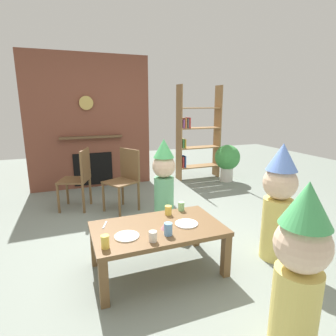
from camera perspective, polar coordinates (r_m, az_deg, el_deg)
The scene contains 19 objects.
ground_plane at distance 3.25m, azimuth 0.07°, elevation -15.16°, with size 12.00×12.00×0.00m, color gray.
brick_fireplace_feature at distance 5.30m, azimuth -15.87°, elevation 8.95°, with size 2.20×0.28×2.40m.
bookshelf at distance 5.72m, azimuth 5.82°, elevation 6.67°, with size 0.90×0.28×1.90m.
coffee_table at distance 2.61m, azimuth -2.10°, elevation -13.29°, with size 1.18×0.70×0.44m.
paper_cup_near_left at distance 2.27m, azimuth -12.87°, elevation -14.67°, with size 0.06×0.06×0.11m, color #F2CC4C.
paper_cup_near_right at distance 2.32m, azimuth -3.14°, elevation -13.94°, with size 0.07×0.07×0.09m, color silver.
paper_cup_center at distance 2.93m, azimuth 2.76°, elevation -7.92°, with size 0.06×0.06×0.09m, color #8CD18C.
paper_cup_far_left at distance 2.82m, azimuth 0.05°, elevation -8.74°, with size 0.07×0.07×0.09m, color #F2CC4C.
paper_cup_far_right at distance 2.41m, azimuth 0.04°, elevation -12.52°, with size 0.07×0.07×0.11m, color #669EE0.
paper_plate_front at distance 2.43m, azimuth -8.52°, elevation -13.78°, with size 0.21×0.21×0.01m, color white.
paper_plate_rear at distance 2.63m, azimuth 3.84°, elevation -11.41°, with size 0.21×0.21×0.01m, color white.
birthday_cake_slice at distance 2.52m, azimuth -0.38°, elevation -11.71°, with size 0.10×0.10×0.07m, color pink.
table_fork at distance 2.68m, azimuth -12.93°, elevation -11.38°, with size 0.15×0.02×0.01m, color silver.
child_with_cone_hat at distance 1.86m, azimuth 25.49°, elevation -18.67°, with size 0.32×0.32×1.14m.
child_in_pink at distance 2.93m, azimuth 21.89°, elevation -6.09°, with size 0.33×0.33×1.18m.
child_by_the_chairs at distance 3.65m, azimuth -0.85°, elevation -2.05°, with size 0.30×0.30×1.10m.
dining_chair_left at distance 4.25m, azimuth -17.80°, elevation -1.49°, with size 0.52×0.52×0.90m.
dining_chair_middle at distance 4.07m, azimuth -8.83°, elevation -1.64°, with size 0.54×0.54×0.90m.
potted_plant_tall at distance 5.65m, azimuth 12.17°, elevation 1.75°, with size 0.50×0.50×0.74m.
Camera 1 is at (-1.03, -2.66, 1.55)m, focal length 29.47 mm.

